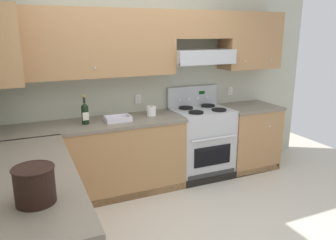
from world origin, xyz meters
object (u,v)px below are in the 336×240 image
object	(u,v)px
stove	(201,142)
wine_bottle	(85,113)
paper_towel_roll	(151,111)
bowl	(118,119)
bucket	(35,184)

from	to	relation	value
stove	wine_bottle	world-z (taller)	wine_bottle
paper_towel_roll	bowl	bearing A→B (deg)	-169.25
bucket	stove	bearing A→B (deg)	38.54
bowl	bucket	bearing A→B (deg)	-120.64
bowl	wine_bottle	bearing A→B (deg)	176.73
stove	bucket	xyz separation A→B (m)	(-2.15, -1.71, 0.55)
wine_bottle	stove	bearing A→B (deg)	0.86
wine_bottle	paper_towel_roll	world-z (taller)	wine_bottle
wine_bottle	bucket	world-z (taller)	wine_bottle
bucket	wine_bottle	bearing A→B (deg)	69.94
stove	bucket	bearing A→B (deg)	-141.46
bucket	paper_towel_roll	distance (m)	2.27
wine_bottle	bowl	bearing A→B (deg)	-3.27
stove	paper_towel_roll	bearing A→B (deg)	176.54
wine_bottle	bowl	size ratio (longest dim) A/B	1.11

